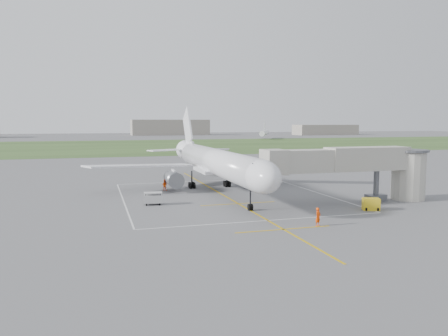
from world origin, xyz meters
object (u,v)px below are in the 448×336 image
object	(u,v)px
gpu_unit	(371,204)
ramp_worker_nose	(318,217)
airliner	(216,162)
baggage_cart	(153,198)
ramp_worker_wing	(165,185)
jet_bridge	(362,166)

from	to	relation	value
gpu_unit	ramp_worker_nose	xyz separation A→B (m)	(-9.91, -5.27, 0.22)
airliner	baggage_cart	world-z (taller)	airliner
airliner	ramp_worker_nose	size ratio (longest dim) A/B	25.15
baggage_cart	ramp_worker_wing	distance (m)	11.48
gpu_unit	airliner	bearing A→B (deg)	147.32
airliner	jet_bridge	world-z (taller)	airliner
ramp_worker_nose	ramp_worker_wing	size ratio (longest dim) A/B	1.09
airliner	gpu_unit	size ratio (longest dim) A/B	20.90
ramp_worker_nose	ramp_worker_wing	world-z (taller)	ramp_worker_nose
baggage_cart	ramp_worker_nose	xyz separation A→B (m)	(14.50, -16.05, 0.12)
airliner	ramp_worker_wing	world-z (taller)	airliner
gpu_unit	ramp_worker_wing	world-z (taller)	ramp_worker_wing
jet_bridge	ramp_worker_nose	world-z (taller)	jet_bridge
baggage_cart	ramp_worker_wing	size ratio (longest dim) A/B	1.42
gpu_unit	baggage_cart	xyz separation A→B (m)	(-24.41, 10.78, 0.10)
ramp_worker_wing	jet_bridge	bearing A→B (deg)	169.66
ramp_worker_nose	gpu_unit	bearing A→B (deg)	0.82
jet_bridge	ramp_worker_nose	distance (m)	16.01
ramp_worker_nose	baggage_cart	bearing A→B (deg)	104.92
baggage_cart	ramp_worker_wing	xyz separation A→B (m)	(3.17, 11.04, 0.04)
ramp_worker_wing	gpu_unit	bearing A→B (deg)	160.13
gpu_unit	ramp_worker_wing	bearing A→B (deg)	155.64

